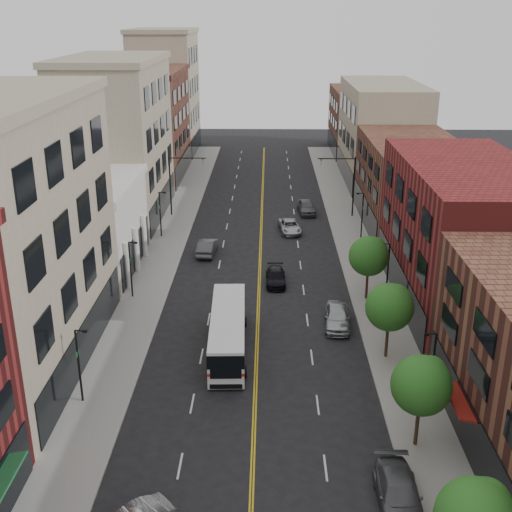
# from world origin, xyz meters

# --- Properties ---
(ground) EXTENTS (220.00, 220.00, 0.00)m
(ground) POSITION_xyz_m (0.00, 0.00, 0.00)
(ground) COLOR black
(ground) RESTS_ON ground
(sidewalk_left) EXTENTS (4.00, 110.00, 0.15)m
(sidewalk_left) POSITION_xyz_m (-10.00, 35.00, 0.07)
(sidewalk_left) COLOR gray
(sidewalk_left) RESTS_ON ground
(sidewalk_right) EXTENTS (4.00, 110.00, 0.15)m
(sidewalk_right) POSITION_xyz_m (10.00, 35.00, 0.07)
(sidewalk_right) COLOR gray
(sidewalk_right) RESTS_ON ground
(bldg_l_tanoffice) EXTENTS (10.00, 22.00, 18.00)m
(bldg_l_tanoffice) POSITION_xyz_m (-17.00, 13.00, 9.00)
(bldg_l_tanoffice) COLOR gray
(bldg_l_tanoffice) RESTS_ON ground
(bldg_l_white) EXTENTS (10.00, 14.00, 8.00)m
(bldg_l_white) POSITION_xyz_m (-17.00, 31.00, 4.00)
(bldg_l_white) COLOR silver
(bldg_l_white) RESTS_ON ground
(bldg_l_far_a) EXTENTS (10.00, 20.00, 18.00)m
(bldg_l_far_a) POSITION_xyz_m (-17.00, 48.00, 9.00)
(bldg_l_far_a) COLOR gray
(bldg_l_far_a) RESTS_ON ground
(bldg_l_far_b) EXTENTS (10.00, 20.00, 15.00)m
(bldg_l_far_b) POSITION_xyz_m (-17.00, 68.00, 7.50)
(bldg_l_far_b) COLOR brown
(bldg_l_far_b) RESTS_ON ground
(bldg_l_far_c) EXTENTS (10.00, 16.00, 20.00)m
(bldg_l_far_c) POSITION_xyz_m (-17.00, 86.00, 10.00)
(bldg_l_far_c) COLOR gray
(bldg_l_far_c) RESTS_ON ground
(bldg_r_mid) EXTENTS (10.00, 22.00, 12.00)m
(bldg_r_mid) POSITION_xyz_m (17.00, 24.00, 6.00)
(bldg_r_mid) COLOR maroon
(bldg_r_mid) RESTS_ON ground
(bldg_r_far_a) EXTENTS (10.00, 20.00, 10.00)m
(bldg_r_far_a) POSITION_xyz_m (17.00, 45.00, 5.00)
(bldg_r_far_a) COLOR brown
(bldg_r_far_a) RESTS_ON ground
(bldg_r_far_b) EXTENTS (10.00, 22.00, 14.00)m
(bldg_r_far_b) POSITION_xyz_m (17.00, 66.00, 7.00)
(bldg_r_far_b) COLOR gray
(bldg_r_far_b) RESTS_ON ground
(bldg_r_far_c) EXTENTS (10.00, 18.00, 11.00)m
(bldg_r_far_c) POSITION_xyz_m (17.00, 86.00, 5.50)
(bldg_r_far_c) COLOR brown
(bldg_r_far_c) RESTS_ON ground
(tree_r_1) EXTENTS (3.40, 3.40, 5.59)m
(tree_r_1) POSITION_xyz_m (9.39, 4.07, 4.13)
(tree_r_1) COLOR black
(tree_r_1) RESTS_ON sidewalk_right
(tree_r_2) EXTENTS (3.40, 3.40, 5.59)m
(tree_r_2) POSITION_xyz_m (9.39, 14.07, 4.13)
(tree_r_2) COLOR black
(tree_r_2) RESTS_ON sidewalk_right
(tree_r_3) EXTENTS (3.40, 3.40, 5.59)m
(tree_r_3) POSITION_xyz_m (9.39, 24.07, 4.13)
(tree_r_3) COLOR black
(tree_r_3) RESTS_ON sidewalk_right
(lamp_l_1) EXTENTS (0.81, 0.55, 5.05)m
(lamp_l_1) POSITION_xyz_m (-10.95, 8.00, 2.97)
(lamp_l_1) COLOR black
(lamp_l_1) RESTS_ON sidewalk_left
(lamp_l_2) EXTENTS (0.81, 0.55, 5.05)m
(lamp_l_2) POSITION_xyz_m (-10.95, 24.00, 2.97)
(lamp_l_2) COLOR black
(lamp_l_2) RESTS_ON sidewalk_left
(lamp_l_3) EXTENTS (0.81, 0.55, 5.05)m
(lamp_l_3) POSITION_xyz_m (-10.95, 40.00, 2.97)
(lamp_l_3) COLOR black
(lamp_l_3) RESTS_ON sidewalk_left
(lamp_r_1) EXTENTS (0.81, 0.55, 5.05)m
(lamp_r_1) POSITION_xyz_m (10.95, 8.00, 2.97)
(lamp_r_1) COLOR black
(lamp_r_1) RESTS_ON sidewalk_right
(lamp_r_2) EXTENTS (0.81, 0.55, 5.05)m
(lamp_r_2) POSITION_xyz_m (10.95, 24.00, 2.97)
(lamp_r_2) COLOR black
(lamp_r_2) RESTS_ON sidewalk_right
(lamp_r_3) EXTENTS (0.81, 0.55, 5.05)m
(lamp_r_3) POSITION_xyz_m (10.95, 40.00, 2.97)
(lamp_r_3) COLOR black
(lamp_r_3) RESTS_ON sidewalk_right
(signal_mast_left) EXTENTS (4.49, 0.18, 7.20)m
(signal_mast_left) POSITION_xyz_m (-10.27, 48.00, 4.65)
(signal_mast_left) COLOR black
(signal_mast_left) RESTS_ON sidewalk_left
(signal_mast_right) EXTENTS (4.49, 0.18, 7.20)m
(signal_mast_right) POSITION_xyz_m (10.27, 48.00, 4.65)
(signal_mast_right) COLOR black
(signal_mast_right) RESTS_ON sidewalk_right
(city_bus) EXTENTS (3.01, 11.32, 2.89)m
(city_bus) POSITION_xyz_m (-2.11, 14.95, 1.68)
(city_bus) COLOR silver
(city_bus) RESTS_ON ground
(car_parked_mid) EXTENTS (2.17, 5.29, 1.53)m
(car_parked_mid) POSITION_xyz_m (7.40, -0.90, 0.77)
(car_parked_mid) COLOR #505055
(car_parked_mid) RESTS_ON ground
(car_parked_far) EXTENTS (2.28, 4.97, 1.65)m
(car_parked_far) POSITION_xyz_m (6.29, 18.93, 0.83)
(car_parked_far) COLOR #A4A8AC
(car_parked_far) RESTS_ON ground
(car_lane_behind) EXTENTS (1.97, 4.85, 1.57)m
(car_lane_behind) POSITION_xyz_m (-5.45, 34.89, 0.78)
(car_lane_behind) COLOR #414245
(car_lane_behind) RESTS_ON ground
(car_lane_a) EXTENTS (1.86, 4.42, 1.27)m
(car_lane_a) POSITION_xyz_m (1.50, 27.35, 0.64)
(car_lane_a) COLOR black
(car_lane_a) RESTS_ON ground
(car_lane_b) EXTENTS (2.80, 5.06, 1.34)m
(car_lane_b) POSITION_xyz_m (3.24, 42.11, 0.67)
(car_lane_b) COLOR #ACAEB4
(car_lane_b) RESTS_ON ground
(car_lane_c) EXTENTS (2.33, 4.98, 1.65)m
(car_lane_c) POSITION_xyz_m (5.50, 49.33, 0.82)
(car_lane_c) COLOR #4F4F54
(car_lane_c) RESTS_ON ground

